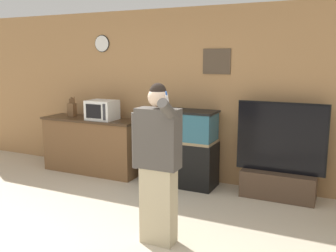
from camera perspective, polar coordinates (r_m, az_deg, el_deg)
wall_back_paneled at (r=5.72m, az=3.32°, el=4.69°), size 10.00×0.08×2.60m
counter_island at (r=6.28m, az=-11.44°, el=-2.86°), size 1.68×0.55×0.90m
microwave at (r=6.00m, az=-10.01°, el=2.41°), size 0.45×0.36×0.31m
knife_block at (r=6.48m, az=-14.43°, el=2.50°), size 0.13×0.10×0.33m
aquarium_on_stand at (r=5.52m, az=1.97°, el=-3.29°), size 1.05×0.46×1.12m
tv_on_stand at (r=5.26m, az=16.52°, el=-6.55°), size 1.17×0.40×1.30m
person_standing at (r=3.72m, az=-1.63°, el=-5.52°), size 0.51×0.39×1.63m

